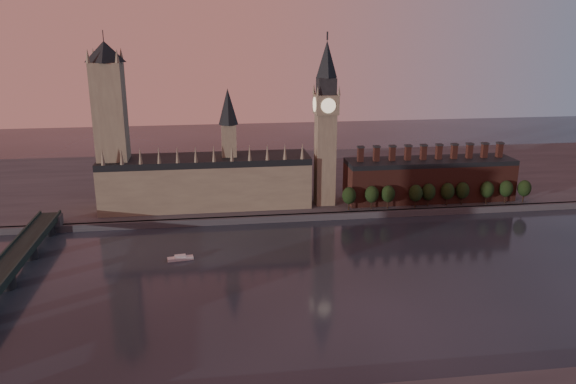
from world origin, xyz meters
The scene contains 17 objects.
ground centered at (0.00, 0.00, 0.00)m, with size 900.00×900.00×0.00m, color black.
north_bank centered at (0.00, 178.04, 2.00)m, with size 900.00×182.00×4.00m.
palace_of_westminster centered at (-64.41, 114.91, 21.63)m, with size 130.00×30.30×74.00m.
victoria_tower centered at (-120.00, 115.00, 59.09)m, with size 24.00×24.00×108.00m.
big_ben centered at (10.00, 110.00, 56.83)m, with size 15.00×15.00×107.00m.
chimney_block centered at (80.00, 110.00, 17.82)m, with size 110.00×25.00×37.00m.
embankment_tree_0 centered at (22.29, 93.96, 13.47)m, with size 8.60×8.60×14.88m.
embankment_tree_1 centered at (37.07, 94.89, 13.47)m, with size 8.60×8.60×14.88m.
embankment_tree_2 centered at (47.42, 94.31, 13.47)m, with size 8.60×8.60×14.88m.
embankment_tree_3 centered at (65.12, 93.57, 13.47)m, with size 8.60×8.60×14.88m.
embankment_tree_4 centered at (74.06, 94.88, 13.47)m, with size 8.60×8.60×14.88m.
embankment_tree_5 centered at (86.67, 94.89, 13.47)m, with size 8.60×8.60×14.88m.
embankment_tree_6 centered at (96.82, 95.31, 13.47)m, with size 8.60×8.60×14.88m.
embankment_tree_7 centered at (113.33, 95.03, 13.47)m, with size 8.60×8.60×14.88m.
embankment_tree_8 centered at (126.48, 95.26, 13.47)m, with size 8.60×8.60×14.88m.
embankment_tree_9 centered at (138.58, 94.54, 13.47)m, with size 8.60×8.60×14.88m.
river_boat centered at (-78.59, 38.99, 0.99)m, with size 13.32×5.48×2.59m.
Camera 1 is at (-60.03, -229.61, 114.21)m, focal length 35.00 mm.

